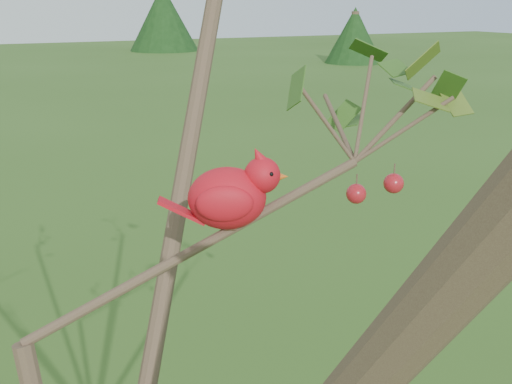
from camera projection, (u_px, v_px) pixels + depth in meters
crabapple_tree at (76, 266)px, 0.92m from camera, size 2.35×2.05×2.95m
cardinal at (231, 195)px, 1.10m from camera, size 0.22×0.15×0.16m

